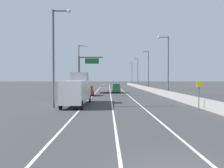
{
  "coord_description": "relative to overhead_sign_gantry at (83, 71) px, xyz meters",
  "views": [
    {
      "loc": [
        -2.47,
        -6.34,
        3.31
      ],
      "look_at": [
        -1.44,
        48.99,
        1.8
      ],
      "focal_mm": 32.04,
      "sensor_mm": 36.0,
      "label": 1
    }
  ],
  "objects": [
    {
      "name": "lamp_post_right_third",
      "position": [
        15.94,
        18.96,
        1.6
      ],
      "size": [
        2.14,
        0.44,
        11.13
      ],
      "color": "#4C4C51",
      "rests_on": "ground_plane"
    },
    {
      "name": "lamp_post_left_mid",
      "position": [
        -1.82,
        8.99,
        1.6
      ],
      "size": [
        2.14,
        0.44,
        11.13
      ],
      "color": "#4C4C51",
      "rests_on": "ground_plane"
    },
    {
      "name": "car_silver_0",
      "position": [
        3.92,
        8.48,
        -3.78
      ],
      "size": [
        1.88,
        4.69,
        1.89
      ],
      "color": "#B7B7BC",
      "rests_on": "ground_plane"
    },
    {
      "name": "car_green_2",
      "position": [
        6.61,
        8.36,
        -3.66
      ],
      "size": [
        1.79,
        4.79,
        2.14
      ],
      "color": "#196033",
      "rests_on": "ground_plane"
    },
    {
      "name": "car_red_1",
      "position": [
        1.02,
        1.08,
        -3.77
      ],
      "size": [
        1.96,
        4.07,
        1.92
      ],
      "color": "red",
      "rests_on": "ground_plane"
    },
    {
      "name": "lamp_post_right_fifth",
      "position": [
        16.03,
        58.89,
        1.6
      ],
      "size": [
        2.14,
        0.44,
        11.13
      ],
      "color": "#4C4C51",
      "rests_on": "ground_plane"
    },
    {
      "name": "lamp_post_right_fourth",
      "position": [
        15.9,
        38.93,
        1.6
      ],
      "size": [
        2.14,
        0.44,
        11.13
      ],
      "color": "#4C4C51",
      "rests_on": "ground_plane"
    },
    {
      "name": "lamp_post_right_second",
      "position": [
        15.61,
        -1.0,
        1.6
      ],
      "size": [
        2.14,
        0.44,
        11.13
      ],
      "color": "#4C4C51",
      "rests_on": "ground_plane"
    },
    {
      "name": "overhead_sign_gantry",
      "position": [
        0.0,
        0.0,
        0.0
      ],
      "size": [
        4.68,
        0.36,
        7.5
      ],
      "color": "#47474C",
      "rests_on": "ground_plane"
    },
    {
      "name": "jersey_barrier_right",
      "position": [
        15.28,
        8.63,
        -4.18
      ],
      "size": [
        0.6,
        120.0,
        1.1
      ],
      "primitive_type": "cube",
      "color": "gray",
      "rests_on": "ground_plane"
    },
    {
      "name": "box_truck",
      "position": [
        0.93,
        -12.72,
        -2.84
      ],
      "size": [
        2.65,
        8.76,
        4.14
      ],
      "color": "silver",
      "rests_on": "ground_plane"
    },
    {
      "name": "lane_stripe_left",
      "position": [
        1.76,
        23.63,
        -4.73
      ],
      "size": [
        0.16,
        130.0,
        0.0
      ],
      "primitive_type": "cube",
      "color": "silver",
      "rests_on": "ground_plane"
    },
    {
      "name": "lamp_post_left_near",
      "position": [
        -1.18,
        -14.96,
        1.6
      ],
      "size": [
        2.14,
        0.44,
        11.13
      ],
      "color": "#4C4C51",
      "rests_on": "ground_plane"
    },
    {
      "name": "ground_plane",
      "position": [
        7.26,
        32.63,
        -4.73
      ],
      "size": [
        320.0,
        320.0,
        0.0
      ],
      "primitive_type": "plane",
      "color": "#38383A"
    },
    {
      "name": "lane_stripe_right",
      "position": [
        8.76,
        23.63,
        -4.73
      ],
      "size": [
        0.16,
        130.0,
        0.0
      ],
      "primitive_type": "cube",
      "color": "silver",
      "rests_on": "ground_plane"
    },
    {
      "name": "lane_stripe_center",
      "position": [
        5.26,
        23.63,
        -4.73
      ],
      "size": [
        0.16,
        130.0,
        0.0
      ],
      "primitive_type": "cube",
      "color": "silver",
      "rests_on": "ground_plane"
    },
    {
      "name": "speed_advisory_sign",
      "position": [
        14.38,
        -16.83,
        -2.96
      ],
      "size": [
        0.6,
        0.11,
        3.0
      ],
      "color": "#4C4C51",
      "rests_on": "ground_plane"
    }
  ]
}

